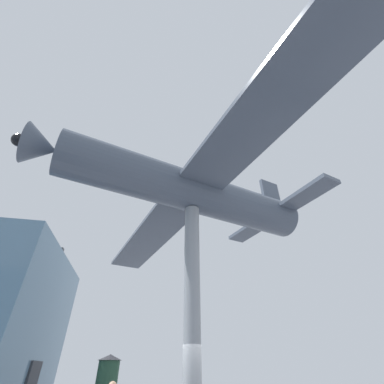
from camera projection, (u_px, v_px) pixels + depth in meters
name	position (u px, v px, depth m)	size (l,w,h in m)	color
support_pylon_central	(192.00, 304.00, 8.42)	(0.56, 0.56, 7.29)	#999EA3
suspended_airplane	(189.00, 191.00, 10.96)	(20.69, 12.41, 3.00)	#4C5666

